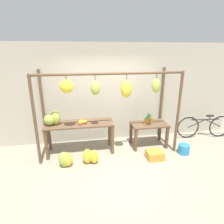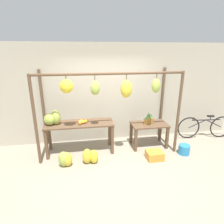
% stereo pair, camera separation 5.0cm
% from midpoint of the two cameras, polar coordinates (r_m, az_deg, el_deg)
% --- Properties ---
extents(ground_plane, '(20.00, 20.00, 0.00)m').
position_cam_midpoint_polar(ground_plane, '(4.49, 1.14, -16.87)').
color(ground_plane, gray).
extents(shop_wall_back, '(8.00, 0.08, 2.80)m').
position_cam_midpoint_polar(shop_wall_back, '(5.40, -1.88, 5.56)').
color(shop_wall_back, '#B2A893').
rests_on(shop_wall_back, ground_plane).
extents(stall_awning, '(3.52, 1.16, 2.13)m').
position_cam_midpoint_polar(stall_awning, '(4.46, -0.69, 5.31)').
color(stall_awning, brown).
rests_on(stall_awning, ground_plane).
extents(display_table_main, '(1.73, 0.60, 0.82)m').
position_cam_midpoint_polar(display_table_main, '(4.91, -9.54, -4.72)').
color(display_table_main, brown).
rests_on(display_table_main, ground_plane).
extents(display_table_side, '(0.98, 0.58, 0.67)m').
position_cam_midpoint_polar(display_table_side, '(5.30, 11.48, -4.89)').
color(display_table_side, brown).
rests_on(display_table_side, ground_plane).
extents(banana_pile_on_table, '(0.50, 0.36, 0.37)m').
position_cam_midpoint_polar(banana_pile_on_table, '(4.85, -17.36, -1.88)').
color(banana_pile_on_table, '#9EB247').
rests_on(banana_pile_on_table, display_table_main).
extents(orange_pile, '(0.23, 0.26, 0.09)m').
position_cam_midpoint_polar(orange_pile, '(4.82, -8.70, -2.93)').
color(orange_pile, orange).
rests_on(orange_pile, display_table_main).
extents(pineapple_cluster, '(0.29, 0.24, 0.33)m').
position_cam_midpoint_polar(pineapple_cluster, '(5.22, 11.41, -2.21)').
color(pineapple_cluster, '#B27F38').
rests_on(pineapple_cluster, display_table_side).
extents(banana_pile_ground_left, '(0.40, 0.32, 0.37)m').
position_cam_midpoint_polar(banana_pile_ground_left, '(4.60, -13.73, -13.79)').
color(banana_pile_ground_left, gold).
rests_on(banana_pile_ground_left, ground_plane).
extents(banana_pile_ground_right, '(0.42, 0.30, 0.38)m').
position_cam_midpoint_polar(banana_pile_ground_right, '(4.61, -6.31, -13.27)').
color(banana_pile_ground_right, yellow).
rests_on(banana_pile_ground_right, ground_plane).
extents(fruit_crate_white, '(0.40, 0.33, 0.21)m').
position_cam_midpoint_polar(fruit_crate_white, '(4.90, 13.11, -12.69)').
color(fruit_crate_white, orange).
rests_on(fruit_crate_white, ground_plane).
extents(blue_bucket, '(0.28, 0.28, 0.25)m').
position_cam_midpoint_polar(blue_bucket, '(5.33, 21.36, -10.59)').
color(blue_bucket, teal).
rests_on(blue_bucket, ground_plane).
extents(parked_bicycle, '(1.71, 0.19, 0.73)m').
position_cam_midpoint_polar(parked_bicycle, '(6.42, 26.66, -4.06)').
color(parked_bicycle, black).
rests_on(parked_bicycle, ground_plane).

